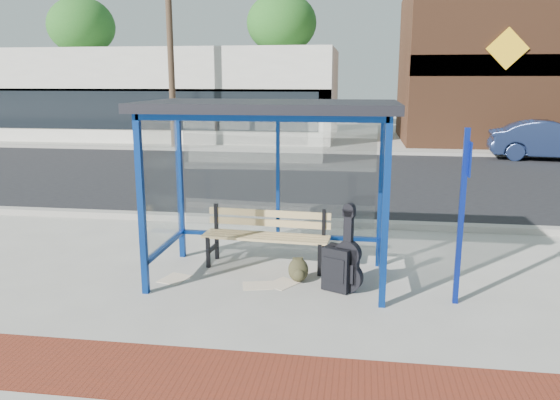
% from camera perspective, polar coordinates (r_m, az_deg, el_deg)
% --- Properties ---
extents(ground, '(120.00, 120.00, 0.00)m').
position_cam_1_polar(ground, '(7.64, -1.06, -8.18)').
color(ground, '#B2ADA0').
rests_on(ground, ground).
extents(brick_paver_strip, '(60.00, 1.00, 0.01)m').
position_cam_1_polar(brick_paver_strip, '(5.34, -5.84, -17.92)').
color(brick_paver_strip, maroon).
rests_on(brick_paver_strip, ground).
extents(curb_near, '(60.00, 0.25, 0.12)m').
position_cam_1_polar(curb_near, '(10.36, 1.56, -2.24)').
color(curb_near, gray).
rests_on(curb_near, ground).
extents(street_asphalt, '(60.00, 10.00, 0.00)m').
position_cam_1_polar(street_asphalt, '(15.34, 3.82, 2.38)').
color(street_asphalt, black).
rests_on(street_asphalt, ground).
extents(curb_far, '(60.00, 0.25, 0.12)m').
position_cam_1_polar(curb_far, '(20.36, 4.99, 5.04)').
color(curb_far, gray).
rests_on(curb_far, ground).
extents(far_sidewalk, '(60.00, 4.00, 0.01)m').
position_cam_1_polar(far_sidewalk, '(22.25, 5.28, 5.53)').
color(far_sidewalk, '#B2ADA0').
rests_on(far_sidewalk, ground).
extents(bus_shelter, '(3.30, 1.80, 2.42)m').
position_cam_1_polar(bus_shelter, '(7.25, -1.03, 7.52)').
color(bus_shelter, navy).
rests_on(bus_shelter, ground).
extents(storefront_white, '(18.00, 6.04, 4.00)m').
position_cam_1_polar(storefront_white, '(27.03, -14.02, 10.69)').
color(storefront_white, silver).
rests_on(storefront_white, ground).
extents(storefront_brown, '(10.00, 7.08, 6.40)m').
position_cam_1_polar(storefront_brown, '(26.44, 23.91, 12.59)').
color(storefront_brown, '#59331E').
rests_on(storefront_brown, ground).
extents(tree_left, '(3.60, 3.60, 7.03)m').
position_cam_1_polar(tree_left, '(32.89, -20.04, 16.62)').
color(tree_left, '#4C3826').
rests_on(tree_left, ground).
extents(tree_mid, '(3.60, 3.60, 7.03)m').
position_cam_1_polar(tree_mid, '(29.48, 0.18, 17.90)').
color(tree_mid, '#4C3826').
rests_on(tree_mid, ground).
extents(utility_pole_west, '(1.60, 0.24, 8.00)m').
position_cam_1_polar(utility_pole_west, '(21.72, -11.41, 16.02)').
color(utility_pole_west, '#4C3826').
rests_on(utility_pole_west, ground).
extents(bench, '(1.87, 0.57, 0.87)m').
position_cam_1_polar(bench, '(8.00, -1.39, -3.51)').
color(bench, black).
rests_on(bench, ground).
extents(guitar_bag, '(0.42, 0.25, 1.11)m').
position_cam_1_polar(guitar_bag, '(7.11, 7.09, -6.44)').
color(guitar_bag, black).
rests_on(guitar_bag, ground).
extents(suitcase, '(0.43, 0.36, 0.64)m').
position_cam_1_polar(suitcase, '(7.17, 6.05, -7.17)').
color(suitcase, black).
rests_on(suitcase, ground).
extents(backpack, '(0.31, 0.30, 0.33)m').
position_cam_1_polar(backpack, '(7.48, 1.94, -7.38)').
color(backpack, '#312E1B').
rests_on(backpack, ground).
extents(sign_post, '(0.09, 0.27, 2.16)m').
position_cam_1_polar(sign_post, '(6.83, 18.53, -0.74)').
color(sign_post, navy).
rests_on(sign_post, ground).
extents(newspaper_a, '(0.42, 0.48, 0.01)m').
position_cam_1_polar(newspaper_a, '(7.75, -10.94, -8.08)').
color(newspaper_a, white).
rests_on(newspaper_a, ground).
extents(newspaper_b, '(0.46, 0.40, 0.01)m').
position_cam_1_polar(newspaper_b, '(7.38, -2.33, -8.93)').
color(newspaper_b, white).
rests_on(newspaper_b, ground).
extents(newspaper_c, '(0.49, 0.52, 0.01)m').
position_cam_1_polar(newspaper_c, '(7.44, 0.25, -8.74)').
color(newspaper_c, white).
rests_on(newspaper_c, ground).
extents(parked_car, '(4.16, 1.86, 1.32)m').
position_cam_1_polar(parked_car, '(20.72, 26.55, 5.58)').
color(parked_car, '#192547').
rests_on(parked_car, ground).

